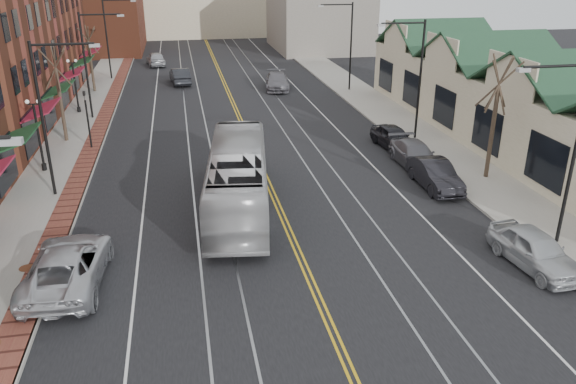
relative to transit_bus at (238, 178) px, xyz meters
name	(u,v)px	position (x,y,z in m)	size (l,w,h in m)	color
ground	(347,365)	(2.00, -12.59, -1.65)	(160.00, 160.00, 0.00)	black
sidewalk_left	(59,170)	(-10.00, 7.41, -1.58)	(4.00, 120.00, 0.15)	gray
sidewalk_right	(433,147)	(14.00, 7.41, -1.58)	(4.00, 120.00, 0.15)	gray
building_right	(519,110)	(20.00, 7.41, 0.65)	(8.00, 36.00, 4.60)	beige
backdrop_mid	(201,6)	(2.00, 72.41, 2.85)	(22.00, 14.00, 9.00)	beige
backdrop_right	(318,8)	(17.00, 52.41, 3.85)	(12.00, 16.00, 11.00)	slate
streetlight_l_1	(49,104)	(-9.05, 3.41, 3.37)	(3.33, 0.25, 8.00)	black
streetlight_l_2	(90,55)	(-9.05, 19.41, 3.37)	(3.33, 0.25, 8.00)	black
streetlight_l_3	(110,30)	(-9.05, 35.41, 3.37)	(3.33, 0.25, 8.00)	black
streetlight_r_0	(568,137)	(13.05, -6.59, 3.37)	(3.33, 0.25, 8.00)	black
streetlight_r_1	(415,68)	(13.05, 9.41, 3.37)	(3.33, 0.25, 8.00)	black
streetlight_r_2	(347,38)	(13.05, 25.41, 3.37)	(3.33, 0.25, 8.00)	black
lamppost_l_2	(39,137)	(-10.80, 7.41, 0.55)	(0.84, 0.28, 4.27)	black
lamppost_l_3	(76,87)	(-10.80, 21.41, 0.55)	(0.84, 0.28, 4.27)	black
tree_left_near	(59,92)	(-10.50, 13.41, 1.86)	(1.78, 1.37, 6.48)	#382B21
tree_left_far	(90,58)	(-10.50, 29.41, 1.62)	(1.66, 1.28, 6.02)	#382B21
tree_right_mid	(494,116)	(14.50, 1.41, 2.10)	(1.90, 1.46, 6.93)	#382B21
manhole_far	(27,268)	(-9.20, -4.59, -1.49)	(0.60, 0.60, 0.02)	#592D19
traffic_signal	(87,115)	(-8.60, 11.41, 0.70)	(0.18, 0.15, 3.80)	black
transit_bus	(238,178)	(0.00, 0.00, 0.00)	(2.78, 11.86, 3.30)	#BABABC
parked_suv	(68,265)	(-7.30, -5.92, -0.83)	(2.74, 5.95, 1.65)	#B6B8BE
parked_car_a	(535,250)	(11.30, -8.16, -0.87)	(1.84, 4.58, 1.56)	#BABEC2
parked_car_b	(435,175)	(10.99, 0.75, -0.89)	(1.62, 4.65, 1.53)	black
parked_car_c	(415,155)	(11.30, 4.28, -0.92)	(2.04, 5.02, 1.46)	slate
parked_car_d	(394,137)	(11.30, 7.90, -0.90)	(1.77, 4.39, 1.50)	black
distant_car_left	(180,76)	(-2.42, 31.85, -0.85)	(1.69, 4.85, 1.60)	black
distant_car_right	(277,81)	(6.82, 27.56, -0.87)	(2.20, 5.42, 1.57)	slate
distant_car_far	(156,59)	(-5.07, 43.00, -0.83)	(1.94, 4.81, 1.64)	#A1A4A8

